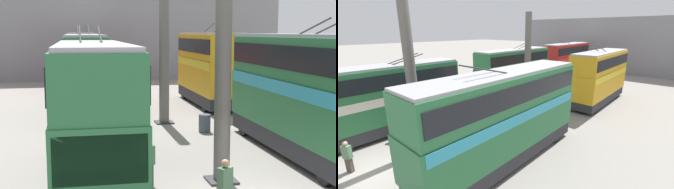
% 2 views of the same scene
% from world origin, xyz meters
% --- Properties ---
extents(ground_plane, '(240.00, 240.00, 0.00)m').
position_xyz_m(ground_plane, '(0.00, 0.00, 0.00)').
color(ground_plane, gray).
extents(depot_back_wall, '(0.50, 36.00, 9.22)m').
position_xyz_m(depot_back_wall, '(38.32, 0.00, 4.61)').
color(depot_back_wall, gray).
rests_on(depot_back_wall, ground_plane).
extents(support_column_near, '(1.03, 1.03, 8.68)m').
position_xyz_m(support_column_near, '(2.53, 0.00, 4.22)').
color(support_column_near, '#605B56').
rests_on(support_column_near, ground_plane).
extents(support_column_far, '(1.03, 1.03, 8.68)m').
position_xyz_m(support_column_far, '(13.42, 0.00, 4.22)').
color(support_column_far, '#605B56').
rests_on(support_column_far, ground_plane).
extents(bus_left_near, '(10.94, 2.54, 5.77)m').
position_xyz_m(bus_left_near, '(5.28, -4.42, 2.93)').
color(bus_left_near, black).
rests_on(bus_left_near, ground_plane).
extents(bus_left_far, '(9.24, 2.54, 5.82)m').
position_xyz_m(bus_left_far, '(19.58, -4.42, 2.96)').
color(bus_left_far, black).
rests_on(bus_left_far, ground_plane).
extents(bus_right_near, '(9.98, 2.54, 5.49)m').
position_xyz_m(bus_right_near, '(3.13, 4.42, 2.77)').
color(bus_right_near, black).
rests_on(bus_right_near, ground_plane).
extents(bus_right_mid, '(10.64, 2.54, 5.70)m').
position_xyz_m(bus_right_mid, '(17.04, 4.42, 2.90)').
color(bus_right_mid, black).
rests_on(bus_right_mid, ground_plane).
extents(bus_right_far, '(10.79, 2.54, 5.77)m').
position_xyz_m(bus_right_far, '(30.25, 4.42, 2.93)').
color(bus_right_far, black).
rests_on(bus_right_far, ground_plane).
extents(person_aisle_foreground, '(0.42, 0.48, 1.77)m').
position_xyz_m(person_aisle_foreground, '(-0.84, 0.98, 0.94)').
color(person_aisle_foreground, '#473D33').
rests_on(person_aisle_foreground, ground_plane).
extents(person_by_right_row, '(0.31, 0.45, 1.62)m').
position_xyz_m(person_by_right_row, '(2.55, 2.60, 0.85)').
color(person_by_right_row, '#2D2D33').
rests_on(person_by_right_row, ground_plane).
extents(oil_drum, '(0.65, 0.65, 0.94)m').
position_xyz_m(oil_drum, '(10.54, -1.62, 0.47)').
color(oil_drum, '#424C56').
rests_on(oil_drum, ground_plane).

